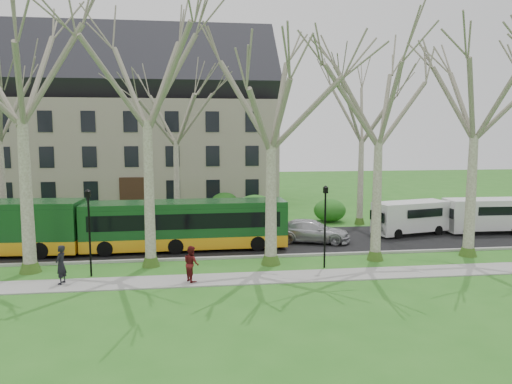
{
  "coord_description": "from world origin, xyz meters",
  "views": [
    {
      "loc": [
        -1.02,
        -26.13,
        7.26
      ],
      "look_at": [
        2.86,
        3.0,
        3.62
      ],
      "focal_mm": 35.0,
      "sensor_mm": 36.0,
      "label": 1
    }
  ],
  "objects_px": {
    "van_a": "(410,218)",
    "van_b": "(485,216)",
    "sedan": "(312,231)",
    "pedestrian_a": "(61,265)",
    "bus_follow": "(186,225)",
    "pedestrian_b": "(191,263)"
  },
  "relations": [
    {
      "from": "sedan",
      "to": "pedestrian_a",
      "type": "xyz_separation_m",
      "value": [
        -13.87,
        -7.13,
        0.21
      ]
    },
    {
      "from": "sedan",
      "to": "pedestrian_a",
      "type": "height_order",
      "value": "pedestrian_a"
    },
    {
      "from": "sedan",
      "to": "pedestrian_b",
      "type": "distance_m",
      "value": 10.81
    },
    {
      "from": "van_b",
      "to": "pedestrian_b",
      "type": "bearing_deg",
      "value": -155.27
    },
    {
      "from": "van_a",
      "to": "pedestrian_b",
      "type": "relative_size",
      "value": 3.05
    },
    {
      "from": "van_a",
      "to": "pedestrian_b",
      "type": "bearing_deg",
      "value": -162.74
    },
    {
      "from": "van_a",
      "to": "bus_follow",
      "type": "bearing_deg",
      "value": 175.32
    },
    {
      "from": "van_b",
      "to": "bus_follow",
      "type": "bearing_deg",
      "value": -172.38
    },
    {
      "from": "pedestrian_b",
      "to": "bus_follow",
      "type": "bearing_deg",
      "value": -22.32
    },
    {
      "from": "van_a",
      "to": "van_b",
      "type": "distance_m",
      "value": 5.45
    },
    {
      "from": "bus_follow",
      "to": "van_b",
      "type": "xyz_separation_m",
      "value": [
        20.89,
        2.18,
        -0.32
      ]
    },
    {
      "from": "sedan",
      "to": "pedestrian_b",
      "type": "relative_size",
      "value": 2.85
    },
    {
      "from": "van_b",
      "to": "pedestrian_b",
      "type": "relative_size",
      "value": 3.2
    },
    {
      "from": "bus_follow",
      "to": "sedan",
      "type": "distance_m",
      "value": 8.17
    },
    {
      "from": "bus_follow",
      "to": "sedan",
      "type": "xyz_separation_m",
      "value": [
        8.08,
        0.93,
        -0.81
      ]
    },
    {
      "from": "bus_follow",
      "to": "van_b",
      "type": "distance_m",
      "value": 21.01
    },
    {
      "from": "sedan",
      "to": "van_b",
      "type": "distance_m",
      "value": 12.89
    },
    {
      "from": "bus_follow",
      "to": "pedestrian_b",
      "type": "relative_size",
      "value": 7.05
    },
    {
      "from": "bus_follow",
      "to": "pedestrian_b",
      "type": "bearing_deg",
      "value": -88.31
    },
    {
      "from": "bus_follow",
      "to": "sedan",
      "type": "relative_size",
      "value": 2.48
    },
    {
      "from": "sedan",
      "to": "pedestrian_a",
      "type": "distance_m",
      "value": 15.59
    },
    {
      "from": "bus_follow",
      "to": "pedestrian_a",
      "type": "relative_size",
      "value": 6.58
    }
  ]
}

